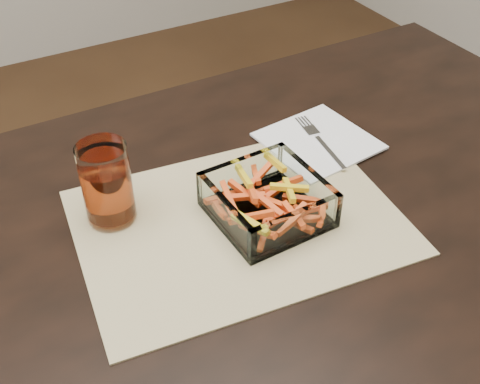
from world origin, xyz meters
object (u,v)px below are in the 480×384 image
glass_bowl (267,202)px  fork (319,140)px  tumbler (107,186)px  dining_table (187,316)px

glass_bowl → fork: (0.17, 0.11, -0.02)m
glass_bowl → fork: 0.21m
tumbler → fork: bearing=1.3°
tumbler → fork: 0.37m
tumbler → fork: (0.37, 0.01, -0.05)m
tumbler → fork: size_ratio=0.75×
dining_table → fork: 0.37m
fork → dining_table: bearing=-146.3°
dining_table → tumbler: size_ratio=13.10×
fork → glass_bowl: bearing=-138.3°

